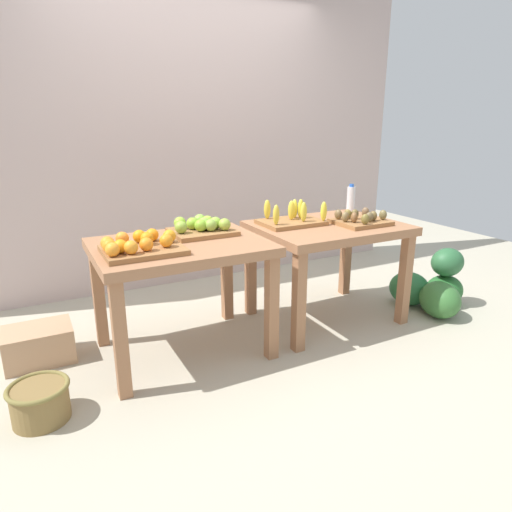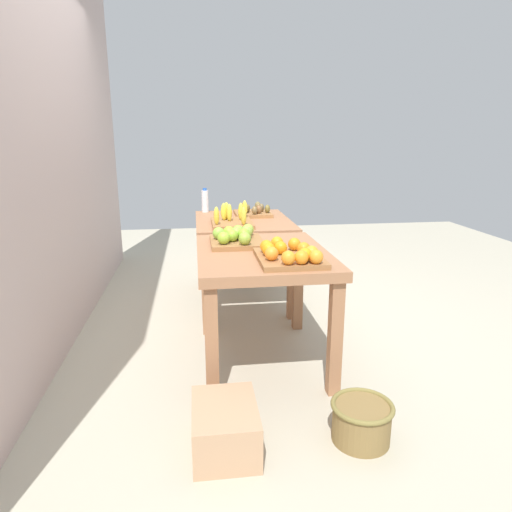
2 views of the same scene
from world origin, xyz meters
name	(u,v)px [view 1 (image 1 of 2)]	position (x,y,z in m)	size (l,w,h in m)	color
ground_plane	(260,332)	(0.00, 0.00, 0.00)	(8.00, 8.00, 0.00)	#B3AB95
back_wall	(188,115)	(0.00, 1.35, 1.50)	(4.40, 0.12, 3.00)	#C4ACA7
display_table_left	(181,259)	(-0.56, 0.00, 0.63)	(1.04, 0.80, 0.74)	#9F6B48
display_table_right	(328,238)	(0.56, 0.00, 0.63)	(1.04, 0.80, 0.74)	#9F6B48
orange_bin	(139,246)	(-0.83, -0.12, 0.78)	(0.46, 0.36, 0.11)	#98673A
apple_bin	(202,227)	(-0.36, 0.14, 0.78)	(0.40, 0.34, 0.11)	#98673A
banana_crate	(292,218)	(0.32, 0.11, 0.78)	(0.44, 0.32, 0.17)	#98673A
kiwi_bin	(360,220)	(0.76, -0.11, 0.77)	(0.36, 0.32, 0.10)	#98673A
water_bottle	(351,199)	(1.01, 0.31, 0.84)	(0.07, 0.07, 0.22)	silver
watermelon_pile	(433,288)	(1.43, -0.26, 0.17)	(0.60, 0.69, 0.48)	#246129
wicker_basket	(40,401)	(-1.44, -0.35, 0.10)	(0.30, 0.30, 0.20)	olive
cardboard_produce_box	(39,344)	(-1.41, 0.30, 0.11)	(0.40, 0.30, 0.22)	tan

